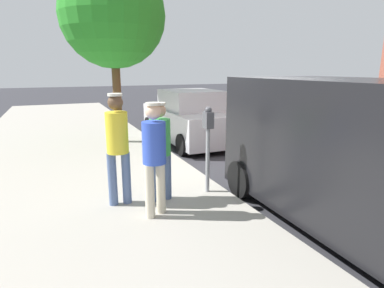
{
  "coord_description": "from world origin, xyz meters",
  "views": [
    {
      "loc": [
        3.74,
        5.53,
        2.29
      ],
      "look_at": [
        1.65,
        0.73,
        1.05
      ],
      "focal_mm": 29.73,
      "sensor_mm": 36.0,
      "label": 1
    }
  ],
  "objects_px": {
    "parking_meter_near": "(208,135)",
    "street_tree": "(113,15)",
    "pedestrian_in_blue": "(154,153)",
    "parked_sedan_behind": "(189,118)",
    "pedestrian_in_green": "(160,146)",
    "pedestrian_in_yellow": "(117,142)"
  },
  "relations": [
    {
      "from": "parking_meter_near",
      "to": "pedestrian_in_blue",
      "type": "height_order",
      "value": "pedestrian_in_blue"
    },
    {
      "from": "parking_meter_near",
      "to": "parked_sedan_behind",
      "type": "relative_size",
      "value": 0.34
    },
    {
      "from": "parking_meter_near",
      "to": "pedestrian_in_green",
      "type": "distance_m",
      "value": 0.88
    },
    {
      "from": "pedestrian_in_yellow",
      "to": "parked_sedan_behind",
      "type": "xyz_separation_m",
      "value": [
        -3.11,
        -4.45,
        -0.43
      ]
    },
    {
      "from": "parking_meter_near",
      "to": "pedestrian_in_yellow",
      "type": "bearing_deg",
      "value": -3.19
    },
    {
      "from": "pedestrian_in_green",
      "to": "parked_sedan_behind",
      "type": "height_order",
      "value": "pedestrian_in_green"
    },
    {
      "from": "pedestrian_in_blue",
      "to": "pedestrian_in_yellow",
      "type": "distance_m",
      "value": 0.75
    },
    {
      "from": "pedestrian_in_blue",
      "to": "street_tree",
      "type": "distance_m",
      "value": 5.86
    },
    {
      "from": "street_tree",
      "to": "pedestrian_in_green",
      "type": "bearing_deg",
      "value": 87.4
    },
    {
      "from": "parking_meter_near",
      "to": "pedestrian_in_yellow",
      "type": "relative_size",
      "value": 0.85
    },
    {
      "from": "pedestrian_in_green",
      "to": "pedestrian_in_blue",
      "type": "bearing_deg",
      "value": 63.8
    },
    {
      "from": "parked_sedan_behind",
      "to": "pedestrian_in_green",
      "type": "bearing_deg",
      "value": 61.7
    },
    {
      "from": "parking_meter_near",
      "to": "street_tree",
      "type": "bearing_deg",
      "value": -82.01
    },
    {
      "from": "parking_meter_near",
      "to": "street_tree",
      "type": "relative_size",
      "value": 0.3
    },
    {
      "from": "parking_meter_near",
      "to": "pedestrian_in_green",
      "type": "relative_size",
      "value": 0.94
    },
    {
      "from": "pedestrian_in_green",
      "to": "pedestrian_in_yellow",
      "type": "xyz_separation_m",
      "value": [
        0.66,
        -0.1,
        0.1
      ]
    },
    {
      "from": "pedestrian_in_green",
      "to": "pedestrian_in_yellow",
      "type": "bearing_deg",
      "value": -8.65
    },
    {
      "from": "parked_sedan_behind",
      "to": "street_tree",
      "type": "xyz_separation_m",
      "value": [
        2.24,
        -0.14,
        2.99
      ]
    },
    {
      "from": "pedestrian_in_yellow",
      "to": "street_tree",
      "type": "height_order",
      "value": "street_tree"
    },
    {
      "from": "pedestrian_in_blue",
      "to": "parked_sedan_behind",
      "type": "relative_size",
      "value": 0.38
    },
    {
      "from": "parking_meter_near",
      "to": "pedestrian_in_green",
      "type": "height_order",
      "value": "pedestrian_in_green"
    },
    {
      "from": "parking_meter_near",
      "to": "pedestrian_in_blue",
      "type": "bearing_deg",
      "value": 25.5
    }
  ]
}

